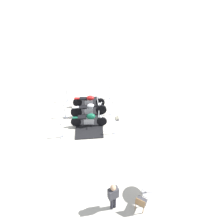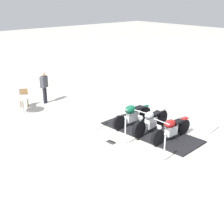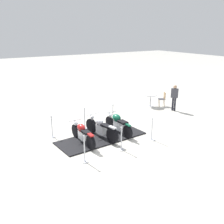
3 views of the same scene
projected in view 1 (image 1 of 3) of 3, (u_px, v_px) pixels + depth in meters
The scene contains 15 objects.
ground_plane at pixel (89, 116), 13.23m from camera, with size 80.00×80.00×0.00m, color beige.
display_platform at pixel (89, 115), 13.21m from camera, with size 4.18×1.64×0.05m, color black.
motorcycle_forest at pixel (89, 119), 12.12m from camera, with size 0.61×2.17×0.91m.
motorcycle_chrome at pixel (89, 110), 12.91m from camera, with size 0.76×2.29×1.02m.
motorcycle_maroon at pixel (89, 101), 13.69m from camera, with size 0.75×2.16×0.90m.
stanchion_right_mid at pixel (112, 110), 13.11m from camera, with size 0.34×0.34×1.15m.
stanchion_left_rear at pixel (67, 96), 14.24m from camera, with size 0.29×0.29×1.12m.
stanchion_left_front at pixel (62, 133), 11.54m from camera, with size 0.35×0.35×1.07m.
stanchion_right_rear at pixel (110, 95), 14.49m from camera, with size 0.31×0.31×1.05m.
stanchion_right_front at pixel (115, 129), 11.73m from camera, with size 0.28×0.28×1.03m.
stanchion_left_mid at pixel (65, 113), 12.89m from camera, with size 0.29×0.29×1.06m.
info_placard at pixel (117, 118), 12.95m from camera, with size 0.38×0.22×0.19m.
cafe_table at pixel (148, 185), 8.68m from camera, with size 0.85×0.85×0.78m.
cafe_chair_near_table at pixel (141, 202), 8.15m from camera, with size 0.55×0.55×0.93m.
bystander_person at pixel (113, 195), 7.93m from camera, with size 0.37×0.46×1.64m.
Camera 1 is at (10.19, 1.20, 8.49)m, focal length 32.58 mm.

